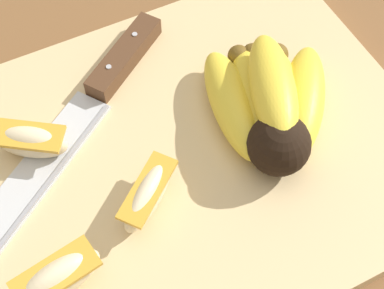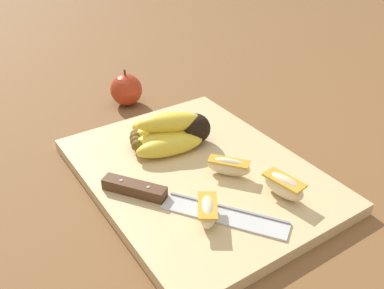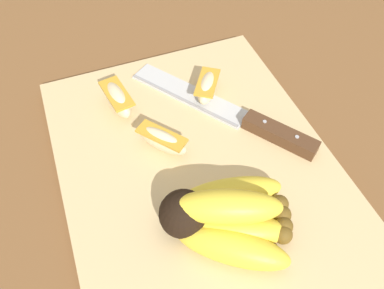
% 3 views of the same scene
% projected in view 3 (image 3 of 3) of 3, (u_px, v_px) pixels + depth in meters
% --- Properties ---
extents(ground_plane, '(6.00, 6.00, 0.00)m').
position_uv_depth(ground_plane, '(183.00, 178.00, 0.48)').
color(ground_plane, brown).
extents(cutting_board, '(0.43, 0.33, 0.02)m').
position_uv_depth(cutting_board, '(199.00, 171.00, 0.48)').
color(cutting_board, '#DBBC84').
rests_on(cutting_board, ground_plane).
extents(banana_bunch, '(0.14, 0.15, 0.06)m').
position_uv_depth(banana_bunch, '(225.00, 217.00, 0.40)').
color(banana_bunch, black).
rests_on(banana_bunch, cutting_board).
extents(chefs_knife, '(0.25, 0.18, 0.02)m').
position_uv_depth(chefs_knife, '(246.00, 119.00, 0.51)').
color(chefs_knife, silver).
rests_on(chefs_knife, cutting_board).
extents(apple_wedge_near, '(0.07, 0.04, 0.03)m').
position_uv_depth(apple_wedge_near, '(118.00, 99.00, 0.52)').
color(apple_wedge_near, beige).
rests_on(apple_wedge_near, cutting_board).
extents(apple_wedge_middle, '(0.07, 0.06, 0.03)m').
position_uv_depth(apple_wedge_middle, '(207.00, 87.00, 0.53)').
color(apple_wedge_middle, beige).
rests_on(apple_wedge_middle, cutting_board).
extents(apple_wedge_far, '(0.07, 0.06, 0.03)m').
position_uv_depth(apple_wedge_far, '(162.00, 140.00, 0.48)').
color(apple_wedge_far, beige).
rests_on(apple_wedge_far, cutting_board).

